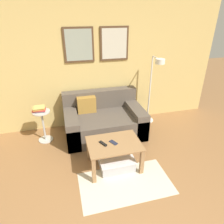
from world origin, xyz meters
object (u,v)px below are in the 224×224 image
object	(u,v)px
remote_control	(103,144)
cell_phone	(113,142)
storage_bin	(116,162)
book_stack	(39,109)
couch	(103,120)
coffee_table	(114,148)
side_table	(43,123)
floor_lamp	(154,85)

from	to	relation	value
remote_control	cell_phone	distance (m)	0.16
storage_bin	cell_phone	size ratio (longest dim) A/B	3.88
book_stack	remote_control	bearing A→B (deg)	-47.67
couch	storage_bin	size ratio (longest dim) A/B	2.78
coffee_table	couch	bearing A→B (deg)	86.74
storage_bin	cell_phone	distance (m)	0.36
coffee_table	storage_bin	bearing A→B (deg)	-46.55
side_table	coffee_table	bearing A→B (deg)	-43.63
side_table	book_stack	world-z (taller)	book_stack
storage_bin	cell_phone	world-z (taller)	cell_phone
coffee_table	floor_lamp	xyz separation A→B (m)	(1.12, 1.09, 0.54)
couch	book_stack	world-z (taller)	couch
storage_bin	book_stack	bearing A→B (deg)	136.51
storage_bin	couch	bearing A→B (deg)	88.43
couch	cell_phone	world-z (taller)	couch
couch	cell_phone	xyz separation A→B (m)	(-0.06, -1.00, 0.17)
couch	coffee_table	world-z (taller)	couch
coffee_table	book_stack	xyz separation A→B (m)	(-1.11, 1.05, 0.30)
floor_lamp	coffee_table	bearing A→B (deg)	-135.88
storage_bin	side_table	size ratio (longest dim) A/B	0.88
coffee_table	cell_phone	world-z (taller)	cell_phone
side_table	cell_phone	size ratio (longest dim) A/B	4.40
floor_lamp	couch	bearing A→B (deg)	-175.76
couch	coffee_table	bearing A→B (deg)	-93.26
couch	cell_phone	distance (m)	1.02
book_stack	cell_phone	bearing A→B (deg)	-43.33
remote_control	cell_phone	world-z (taller)	remote_control
remote_control	floor_lamp	bearing A→B (deg)	12.53
coffee_table	side_table	xyz separation A→B (m)	(-1.08, 1.03, 0.01)
side_table	remote_control	world-z (taller)	side_table
side_table	floor_lamp	bearing A→B (deg)	1.50
storage_bin	book_stack	xyz separation A→B (m)	(-1.14, 1.08, 0.57)
couch	side_table	xyz separation A→B (m)	(-1.14, 0.02, 0.09)
storage_bin	side_table	distance (m)	1.56
coffee_table	side_table	distance (m)	1.49
storage_bin	book_stack	world-z (taller)	book_stack
floor_lamp	side_table	world-z (taller)	floor_lamp
floor_lamp	book_stack	distance (m)	2.24
storage_bin	remote_control	xyz separation A→B (m)	(-0.19, 0.04, 0.36)
coffee_table	remote_control	size ratio (longest dim) A/B	5.36
coffee_table	storage_bin	distance (m)	0.26
remote_control	couch	bearing A→B (deg)	50.06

